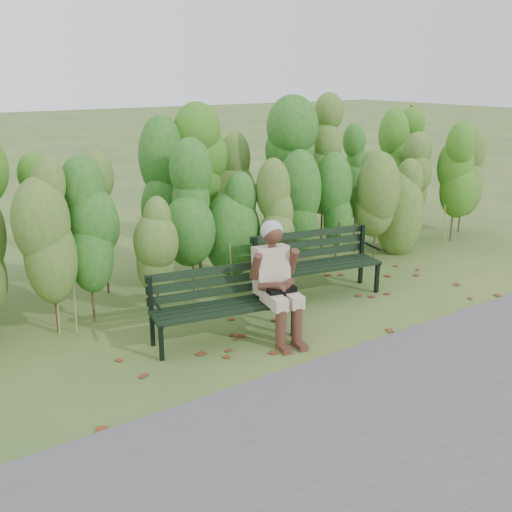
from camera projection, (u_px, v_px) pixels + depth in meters
ground at (273, 326)px, 6.88m from camera, size 80.00×80.00×0.00m
footpath at (422, 411)px, 5.15m from camera, size 60.00×2.50×0.01m
hedge_band at (192, 192)px, 7.98m from camera, size 11.04×1.67×2.42m
leaf_litter at (292, 321)px, 7.00m from camera, size 5.75×2.12×0.01m
bench_left at (221, 299)px, 6.44m from camera, size 1.62×0.79×0.78m
bench_right at (314, 258)px, 7.73m from camera, size 1.72×0.85×0.82m
seated_woman at (276, 275)px, 6.44m from camera, size 0.56×0.83×1.28m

